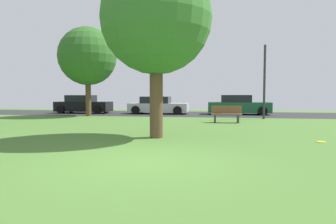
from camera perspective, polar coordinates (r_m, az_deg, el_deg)
ground_plane at (r=6.85m, az=-5.05°, el=-9.36°), size 44.00×44.00×0.00m
road_strip at (r=22.58m, az=5.04°, el=-0.38°), size 44.00×6.40×0.01m
oak_tree_center at (r=10.55m, az=-2.33°, el=17.52°), size 3.82×3.82×6.02m
maple_tree_far at (r=21.28m, az=-15.32°, el=10.37°), size 3.98×3.98×6.12m
frisbee_disc at (r=10.50m, az=27.56°, el=-5.17°), size 0.27×0.27×0.03m
parked_car_black at (r=24.51m, az=-16.12°, el=1.34°), size 4.33×1.94×1.44m
parked_car_silver at (r=22.77m, az=-1.96°, el=1.21°), size 4.54×2.03×1.33m
parked_car_green at (r=22.64m, az=13.46°, el=1.24°), size 4.54×1.99×1.46m
park_bench at (r=15.99m, az=11.26°, el=-0.37°), size 1.60×0.45×0.90m
street_lamp_post at (r=18.90m, az=18.20°, el=5.53°), size 0.14×0.14×4.50m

